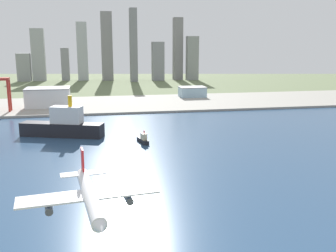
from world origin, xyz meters
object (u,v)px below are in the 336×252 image
(airplane_landing, at_px, (90,196))
(cargo_ship, at_px, (63,125))
(warehouse_main, at_px, (48,97))
(warehouse_annex, at_px, (192,92))
(tugboat_small, at_px, (143,139))

(airplane_landing, relative_size, cargo_ship, 0.56)
(warehouse_main, bearing_deg, warehouse_annex, 14.91)
(warehouse_main, relative_size, warehouse_annex, 1.39)
(airplane_landing, distance_m, cargo_ship, 235.20)
(cargo_ship, distance_m, warehouse_annex, 262.06)
(cargo_ship, bearing_deg, tugboat_small, -29.60)
(airplane_landing, bearing_deg, warehouse_main, 97.57)
(cargo_ship, height_order, tugboat_small, cargo_ship)
(tugboat_small, distance_m, warehouse_annex, 260.16)
(tugboat_small, relative_size, warehouse_annex, 0.50)
(airplane_landing, bearing_deg, warehouse_annex, 71.97)
(warehouse_main, distance_m, warehouse_annex, 199.66)
(cargo_ship, bearing_deg, airplane_landing, -84.21)
(cargo_ship, xyz_separation_m, warehouse_annex, (165.37, 203.29, 0.15))
(tugboat_small, height_order, warehouse_annex, warehouse_annex)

